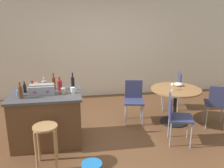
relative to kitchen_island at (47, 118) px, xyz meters
The scene contains 23 objects.
ground_plane 1.32m from the kitchen_island, ahead, with size 8.80×8.80×0.00m, color brown.
back_wall 2.87m from the kitchen_island, 62.85° to the left, with size 8.00×0.10×2.70m, color beige.
kitchen_island is the anchor object (origin of this frame).
wooden_stool 0.74m from the kitchen_island, 86.62° to the right, with size 0.36×0.36×0.65m.
dining_table 2.54m from the kitchen_island, ahead, with size 1.00×1.00×0.74m.
folding_chair_near 1.81m from the kitchen_island, 19.24° to the left, with size 0.47×0.47×0.85m.
folding_chair_far 2.24m from the kitchen_island, 10.41° to the right, with size 0.50×0.50×0.87m.
folding_chair_left 3.21m from the kitchen_island, ahead, with size 0.52×0.52×0.88m.
folding_chair_right 3.00m from the kitchen_island, 21.48° to the left, with size 0.49×0.49×0.88m.
toolbox 0.53m from the kitchen_island, 134.54° to the right, with size 0.41×0.22×0.17m.
bottle_0 0.60m from the kitchen_island, 27.98° to the left, with size 0.08×0.08×0.24m.
bottle_1 0.59m from the kitchen_island, 145.62° to the left, with size 0.08×0.08×0.19m.
bottle_2 0.63m from the kitchen_island, 163.99° to the left, with size 0.06×0.06×0.19m.
bottle_3 0.58m from the kitchen_island, 97.54° to the left, with size 0.08×0.08×0.21m.
bottle_4 0.68m from the kitchen_island, 150.87° to the right, with size 0.07×0.07×0.27m.
bottle_5 0.62m from the kitchen_island, 59.44° to the left, with size 0.06×0.06×0.29m.
bottle_6 0.74m from the kitchen_island, 13.08° to the left, with size 0.06×0.06×0.31m.
cup_0 0.58m from the kitchen_island, 11.99° to the right, with size 0.12×0.08×0.09m.
cup_1 0.64m from the kitchen_island, 169.77° to the right, with size 0.12×0.08×0.10m.
cup_2 0.61m from the kitchen_island, 121.10° to the left, with size 0.11×0.08×0.11m.
cup_3 0.68m from the kitchen_island, ahead, with size 0.11×0.07×0.10m.
wine_glass 2.44m from the kitchen_island, ahead, with size 0.07×0.07×0.14m.
serving_bowl 2.71m from the kitchen_island, 11.62° to the left, with size 0.18×0.18×0.07m, color white.
Camera 1 is at (-0.78, -4.00, 2.22)m, focal length 39.51 mm.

